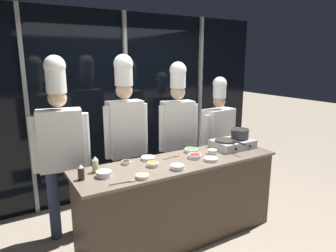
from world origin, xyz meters
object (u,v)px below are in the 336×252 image
at_px(prep_bowl_scallions, 191,150).
at_px(chef_line, 178,124).
at_px(prep_bowl_carrots, 153,164).
at_px(chef_sous, 125,126).
at_px(portable_stove, 233,144).
at_px(prep_bowl_soy_glaze, 126,162).
at_px(prep_bowl_bell_pepper, 195,156).
at_px(serving_spoon_slotted, 128,181).
at_px(chef_pastry, 218,131).
at_px(prep_bowl_chicken, 177,167).
at_px(prep_bowl_garlic, 104,173).
at_px(squeeze_bottle_soy, 81,173).
at_px(prep_bowl_ginger, 212,151).
at_px(prep_bowl_rice, 211,159).
at_px(frying_pan, 226,139).
at_px(prep_bowl_mushrooms, 142,176).
at_px(squeeze_bottle_oil, 95,165).
at_px(chef_head, 61,139).
at_px(stock_pot, 240,133).
at_px(prep_bowl_noodles, 148,158).
at_px(serving_spoon_solid, 174,156).

height_order(prep_bowl_scallions, chef_line, chef_line).
bearing_deg(prep_bowl_carrots, chef_sous, 90.61).
distance_m(portable_stove, prep_bowl_soy_glaze, 1.41).
distance_m(prep_bowl_bell_pepper, serving_spoon_slotted, 0.95).
distance_m(chef_sous, chef_pastry, 1.45).
bearing_deg(prep_bowl_chicken, prep_bowl_garlic, 164.65).
distance_m(serving_spoon_slotted, chef_pastry, 2.01).
relative_size(squeeze_bottle_soy, chef_pastry, 0.09).
relative_size(prep_bowl_soy_glaze, serving_spoon_slotted, 0.41).
bearing_deg(prep_bowl_bell_pepper, chef_pastry, 36.18).
height_order(prep_bowl_ginger, prep_bowl_rice, prep_bowl_ginger).
bearing_deg(prep_bowl_carrots, prep_bowl_soy_glaze, 135.45).
bearing_deg(frying_pan, chef_line, 116.93).
relative_size(squeeze_bottle_soy, prep_bowl_mushrooms, 1.17).
bearing_deg(squeeze_bottle_oil, squeeze_bottle_soy, -146.16).
relative_size(portable_stove, prep_bowl_mushrooms, 3.89).
distance_m(prep_bowl_garlic, serving_spoon_slotted, 0.28).
relative_size(chef_head, chef_sous, 0.99).
height_order(portable_stove, chef_line, chef_line).
height_order(prep_bowl_garlic, chef_line, chef_line).
xyz_separation_m(squeeze_bottle_soy, prep_bowl_garlic, (0.21, -0.04, -0.04)).
bearing_deg(portable_stove, prep_bowl_scallions, 167.78).
xyz_separation_m(squeeze_bottle_oil, chef_sous, (0.56, 0.56, 0.22)).
relative_size(portable_stove, chef_sous, 0.24).
height_order(prep_bowl_soy_glaze, chef_pastry, chef_pastry).
distance_m(prep_bowl_ginger, prep_bowl_garlic, 1.35).
relative_size(stock_pot, prep_bowl_noodles, 1.56).
distance_m(prep_bowl_rice, serving_spoon_solid, 0.43).
distance_m(prep_bowl_noodles, chef_line, 0.87).
bearing_deg(chef_head, prep_bowl_ginger, 167.11).
bearing_deg(squeeze_bottle_oil, chef_pastry, 13.99).
bearing_deg(prep_bowl_carrots, prep_bowl_chicken, -49.52).
relative_size(prep_bowl_chicken, prep_bowl_carrots, 1.09).
xyz_separation_m(prep_bowl_soy_glaze, prep_bowl_carrots, (0.21, -0.21, 0.00)).
bearing_deg(portable_stove, prep_bowl_garlic, -177.21).
bearing_deg(prep_bowl_scallions, frying_pan, -15.96).
height_order(portable_stove, chef_head, chef_head).
xyz_separation_m(stock_pot, chef_sous, (-1.31, 0.63, 0.13)).
height_order(prep_bowl_ginger, chef_sous, chef_sous).
height_order(portable_stove, chef_pastry, chef_pastry).
height_order(prep_bowl_mushrooms, prep_bowl_scallions, prep_bowl_scallions).
bearing_deg(serving_spoon_solid, prep_bowl_scallions, 9.15).
height_order(prep_bowl_chicken, prep_bowl_carrots, prep_bowl_chicken).
distance_m(prep_bowl_chicken, chef_pastry, 1.51).
relative_size(prep_bowl_ginger, prep_bowl_garlic, 0.75).
distance_m(stock_pot, prep_bowl_scallions, 0.70).
bearing_deg(prep_bowl_ginger, portable_stove, 9.46).
bearing_deg(prep_bowl_garlic, serving_spoon_solid, 10.20).
distance_m(portable_stove, prep_bowl_ginger, 0.39).
distance_m(prep_bowl_chicken, prep_bowl_scallions, 0.60).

